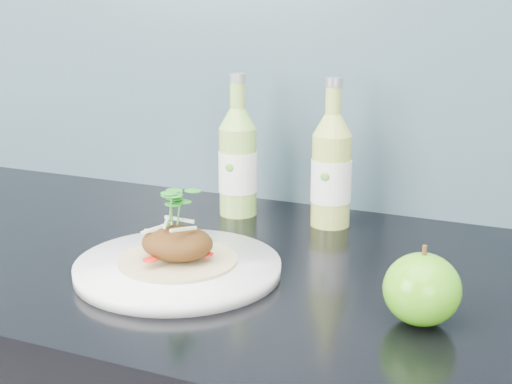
# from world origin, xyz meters

# --- Properties ---
(dinner_plate) EXTENTS (0.29, 0.29, 0.02)m
(dinner_plate) POSITION_xyz_m (-0.09, 1.62, 0.91)
(dinner_plate) COLOR white
(dinner_plate) RESTS_ON kitchen_counter
(pork_taco) EXTENTS (0.15, 0.15, 0.10)m
(pork_taco) POSITION_xyz_m (-0.09, 1.62, 0.94)
(pork_taco) COLOR tan
(pork_taco) RESTS_ON dinner_plate
(green_apple) EXTENTS (0.10, 0.10, 0.09)m
(green_apple) POSITION_xyz_m (0.22, 1.60, 0.94)
(green_apple) COLOR #3F9A10
(green_apple) RESTS_ON kitchen_counter
(cider_bottle_left) EXTENTS (0.06, 0.06, 0.22)m
(cider_bottle_left) POSITION_xyz_m (-0.13, 1.88, 0.98)
(cider_bottle_left) COLOR #8CC150
(cider_bottle_left) RESTS_ON kitchen_counter
(cider_bottle_right) EXTENTS (0.08, 0.08, 0.22)m
(cider_bottle_right) POSITION_xyz_m (0.03, 1.89, 0.98)
(cider_bottle_right) COLOR #ABBF4F
(cider_bottle_right) RESTS_ON kitchen_counter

